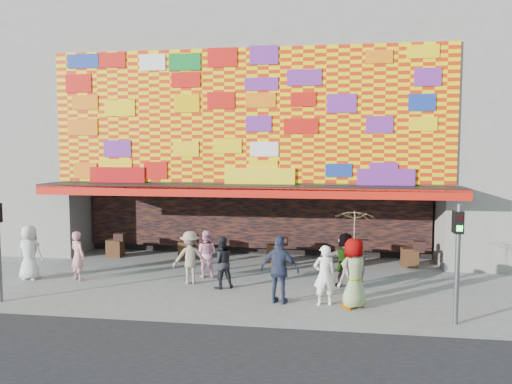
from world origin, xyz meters
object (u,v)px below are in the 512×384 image
ped_d (190,258)px  ped_h (324,275)px  ped_f (346,260)px  signal_right (458,250)px  ped_g (354,273)px  ped_e (280,270)px  ped_i (206,254)px  ped_a (30,253)px  ped_c (221,262)px  ped_b (78,256)px  parasol (354,229)px

ped_d → ped_h: (4.31, -1.57, -0.01)m
ped_d → ped_h: ped_d is taller
ped_f → signal_right: bearing=130.6°
ped_g → ped_e: bearing=-45.0°
ped_e → ped_i: bearing=-29.4°
ped_a → ped_f: bearing=-173.7°
ped_c → ped_h: size_ratio=0.97×
signal_right → ped_d: bearing=160.7°
ped_g → ped_h: ped_g is taller
ped_g → ped_b: bearing=-52.0°
ped_e → ped_f: size_ratio=1.11×
ped_f → parasol: parasol is taller
ped_c → ped_a: bearing=-29.5°
ped_b → ped_e: (6.88, -1.49, 0.14)m
ped_f → parasol: (0.16, -2.11, 1.33)m
ped_c → ped_e: bearing=118.8°
ped_d → ped_f: (4.95, 0.39, 0.01)m
ped_e → ped_i: (-2.78, 2.50, -0.16)m
ped_d → ped_a: bearing=-16.2°
signal_right → ped_f: signal_right is taller
ped_a → ped_g: size_ratio=0.94×
ped_g → ped_a: bearing=-49.6°
ped_g → parasol: parasol is taller
signal_right → ped_c: size_ratio=1.84×
ped_b → ped_i: 4.23m
ped_b → ped_f: ped_f is taller
ped_f → ped_i: bearing=-6.3°
ped_h → ped_d: bearing=-35.4°
signal_right → ped_c: 6.94m
signal_right → ped_e: signal_right is taller
ped_b → ped_e: 7.04m
ped_f → ped_h: 2.06m
ped_e → ped_h: 1.25m
ped_c → ped_b: bearing=-31.7°
ped_d → ped_b: bearing=-17.4°
ped_f → parasol: bearing=94.2°
ped_c → ped_h: (3.21, -1.20, 0.03)m
ped_f → ped_d: bearing=4.3°
ped_d → ped_i: ped_d is taller
ped_c → parasol: size_ratio=0.84×
ped_a → ped_g: 10.64m
ped_h → ped_e: bearing=-13.4°
ped_b → ped_c: size_ratio=1.00×
ped_g → ped_c: bearing=-60.6°
signal_right → ped_f: size_ratio=1.73×
ped_b → parasol: 9.16m
ped_a → ped_h: 9.83m
ped_i → parasol: parasol is taller
ped_h → signal_right: bearing=146.4°
ped_b → parasol: bearing=-161.8°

